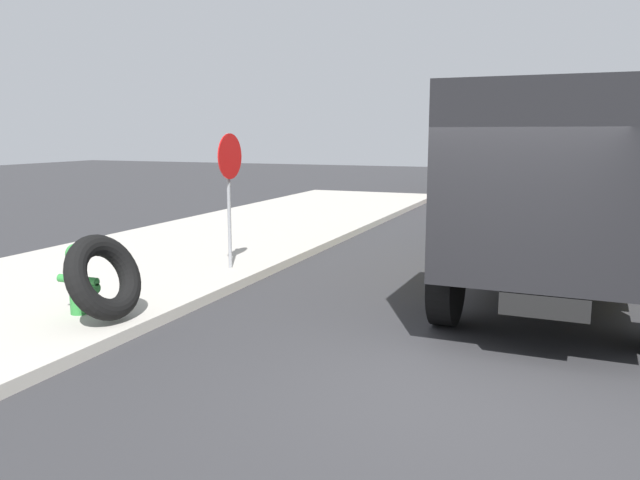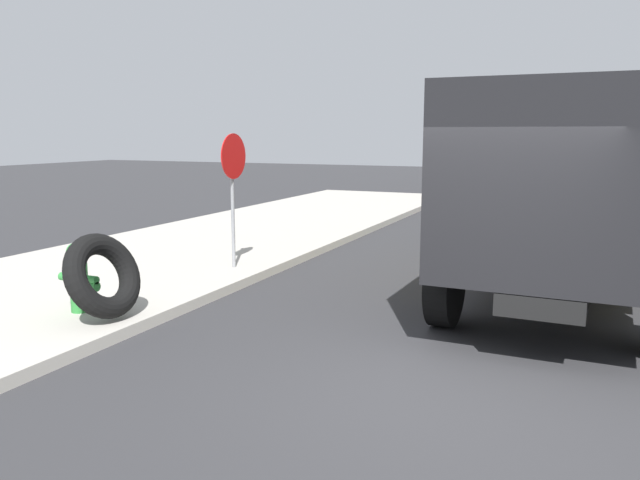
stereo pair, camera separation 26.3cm
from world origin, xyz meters
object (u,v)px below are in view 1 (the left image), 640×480
dump_truck_yellow (564,190)px  dump_truck_gray (511,153)px  loose_tire (104,277)px  dump_truck_green (593,168)px  fire_hydrant (78,276)px  stop_sign (230,175)px  dump_truck_blue (557,149)px

dump_truck_yellow → dump_truck_gray: same height
loose_tire → dump_truck_green: bearing=-28.2°
fire_hydrant → dump_truck_gray: size_ratio=0.13×
stop_sign → dump_truck_green: 9.23m
loose_tire → dump_truck_gray: bearing=-7.3°
fire_hydrant → dump_truck_gray: dump_truck_gray is taller
fire_hydrant → loose_tire: (-0.14, -0.53, 0.07)m
dump_truck_gray → dump_truck_blue: same height
dump_truck_yellow → dump_truck_green: same height
fire_hydrant → dump_truck_green: (10.36, -6.17, 0.97)m
loose_tire → dump_truck_yellow: (4.00, -5.12, 0.91)m
dump_truck_blue → dump_truck_green: bearing=-176.1°
fire_hydrant → dump_truck_yellow: 6.91m
fire_hydrant → dump_truck_gray: 21.57m
dump_truck_gray → dump_truck_green: bearing=-165.1°
fire_hydrant → dump_truck_yellow: dump_truck_yellow is taller
stop_sign → dump_truck_green: dump_truck_green is taller
dump_truck_green → dump_truck_gray: size_ratio=1.00×
loose_tire → fire_hydrant: bearing=75.1°
dump_truck_yellow → stop_sign: bearing=97.6°
fire_hydrant → dump_truck_yellow: bearing=-55.7°
stop_sign → dump_truck_gray: (18.14, -2.86, -0.13)m
stop_sign → dump_truck_yellow: size_ratio=0.32×
fire_hydrant → dump_truck_blue: size_ratio=0.13×
stop_sign → dump_truck_blue: 27.22m
fire_hydrant → dump_truck_blue: (30.02, -4.84, 0.97)m
loose_tire → dump_truck_blue: dump_truck_blue is taller
fire_hydrant → dump_truck_blue: bearing=-9.2°
loose_tire → stop_sign: (3.30, 0.13, 1.03)m
dump_truck_blue → dump_truck_yellow: bearing=-178.2°
fire_hydrant → dump_truck_green: 12.10m
dump_truck_green → stop_sign: bearing=141.3°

